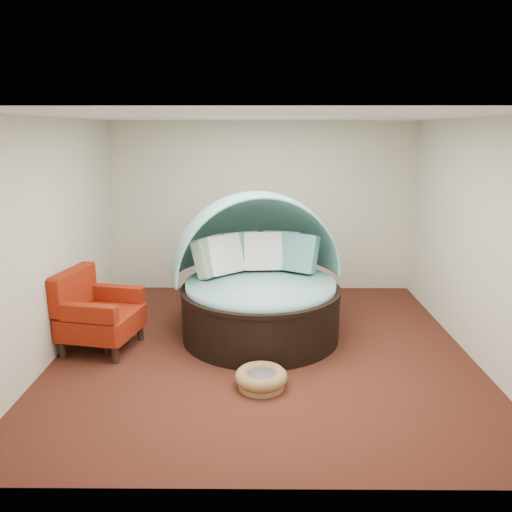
{
  "coord_description": "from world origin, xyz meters",
  "views": [
    {
      "loc": [
        -0.05,
        -5.74,
        2.65
      ],
      "look_at": [
        -0.09,
        0.6,
        1.05
      ],
      "focal_mm": 35.0,
      "sensor_mm": 36.0,
      "label": 1
    }
  ],
  "objects_px": {
    "canopy_daybed": "(258,270)",
    "side_table": "(104,325)",
    "pet_basket": "(261,378)",
    "red_armchair": "(96,313)"
  },
  "relations": [
    {
      "from": "pet_basket",
      "to": "side_table",
      "type": "distance_m",
      "value": 2.23
    },
    {
      "from": "canopy_daybed",
      "to": "pet_basket",
      "type": "relative_size",
      "value": 4.39
    },
    {
      "from": "canopy_daybed",
      "to": "red_armchair",
      "type": "xyz_separation_m",
      "value": [
        -2.0,
        -0.51,
        -0.42
      ]
    },
    {
      "from": "canopy_daybed",
      "to": "red_armchair",
      "type": "height_order",
      "value": "canopy_daybed"
    },
    {
      "from": "canopy_daybed",
      "to": "side_table",
      "type": "height_order",
      "value": "canopy_daybed"
    },
    {
      "from": "canopy_daybed",
      "to": "side_table",
      "type": "xyz_separation_m",
      "value": [
        -1.94,
        -0.45,
        -0.6
      ]
    },
    {
      "from": "canopy_daybed",
      "to": "red_armchair",
      "type": "bearing_deg",
      "value": -178.93
    },
    {
      "from": "canopy_daybed",
      "to": "side_table",
      "type": "bearing_deg",
      "value": 179.74
    },
    {
      "from": "pet_basket",
      "to": "canopy_daybed",
      "type": "bearing_deg",
      "value": 91.35
    },
    {
      "from": "pet_basket",
      "to": "red_armchair",
      "type": "xyz_separation_m",
      "value": [
        -2.03,
        0.97,
        0.36
      ]
    }
  ]
}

